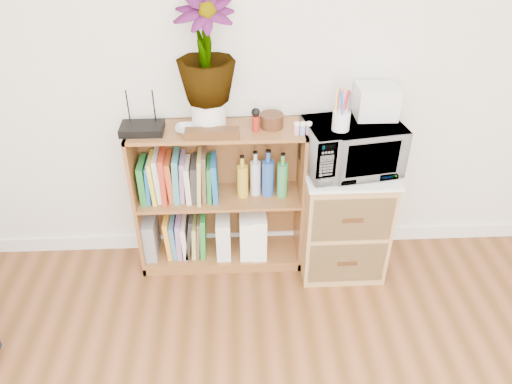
{
  "coord_description": "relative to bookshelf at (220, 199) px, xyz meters",
  "views": [
    {
      "loc": [
        -0.25,
        -0.4,
        2.2
      ],
      "look_at": [
        -0.14,
        1.95,
        0.62
      ],
      "focal_mm": 35.0,
      "sensor_mm": 36.0,
      "label": 1
    }
  ],
  "objects": [
    {
      "name": "trinket_box",
      "position": [
        -0.02,
        -0.1,
        0.5
      ],
      "size": [
        0.29,
        0.07,
        0.05
      ],
      "primitive_type": "cube",
      "color": "#3C2410",
      "rests_on": "bookshelf"
    },
    {
      "name": "bookshelf",
      "position": [
        0.0,
        0.0,
        0.0
      ],
      "size": [
        1.0,
        0.3,
        0.95
      ],
      "primitive_type": "cube",
      "color": "brown",
      "rests_on": "ground"
    },
    {
      "name": "liquor_bottles",
      "position": [
        0.26,
        0.0,
        0.17
      ],
      "size": [
        0.3,
        0.07,
        0.29
      ],
      "color": "gold",
      "rests_on": "bookshelf"
    },
    {
      "name": "wicker_unit",
      "position": [
        0.75,
        -0.08,
        -0.12
      ],
      "size": [
        0.5,
        0.45,
        0.7
      ],
      "primitive_type": "cube",
      "color": "#9E7542",
      "rests_on": "ground"
    },
    {
      "name": "wooden_bowl",
      "position": [
        0.31,
        0.01,
        0.51
      ],
      "size": [
        0.13,
        0.13,
        0.08
      ],
      "primitive_type": "cylinder",
      "color": "#371B0F",
      "rests_on": "bookshelf"
    },
    {
      "name": "paint_jars",
      "position": [
        0.47,
        -0.09,
        0.5
      ],
      "size": [
        0.1,
        0.04,
        0.05
      ],
      "primitive_type": "cube",
      "color": "pink",
      "rests_on": "bookshelf"
    },
    {
      "name": "pen_cup",
      "position": [
        0.66,
        -0.15,
        0.58
      ],
      "size": [
        0.09,
        0.09,
        0.1
      ],
      "primitive_type": "cylinder",
      "color": "white",
      "rests_on": "microwave"
    },
    {
      "name": "kokeshi_doll",
      "position": [
        0.22,
        -0.04,
        0.52
      ],
      "size": [
        0.04,
        0.04,
        0.09
      ],
      "primitive_type": "cylinder",
      "color": "maroon",
      "rests_on": "bookshelf"
    },
    {
      "name": "magazine_holder_mid",
      "position": [
        0.16,
        -0.01,
        -0.26
      ],
      "size": [
        0.09,
        0.23,
        0.29
      ],
      "primitive_type": "cube",
      "color": "white",
      "rests_on": "bookshelf"
    },
    {
      "name": "plant_pot",
      "position": [
        -0.04,
        0.02,
        0.55
      ],
      "size": [
        0.19,
        0.19,
        0.16
      ],
      "primitive_type": "cylinder",
      "color": "silver",
      "rests_on": "bookshelf"
    },
    {
      "name": "magazine_holder_left",
      "position": [
        0.01,
        -0.01,
        -0.27
      ],
      "size": [
        0.09,
        0.22,
        0.28
      ],
      "primitive_type": "cube",
      "color": "silver",
      "rests_on": "bookshelf"
    },
    {
      "name": "router",
      "position": [
        -0.4,
        -0.02,
        0.5
      ],
      "size": [
        0.23,
        0.16,
        0.04
      ],
      "primitive_type": "cube",
      "color": "black",
      "rests_on": "bookshelf"
    },
    {
      "name": "white_bowl",
      "position": [
        -0.16,
        -0.03,
        0.49
      ],
      "size": [
        0.13,
        0.13,
        0.03
      ],
      "primitive_type": "imported",
      "color": "silver",
      "rests_on": "bookshelf"
    },
    {
      "name": "magazine_holder_right",
      "position": [
        0.23,
        -0.01,
        -0.25
      ],
      "size": [
        0.1,
        0.24,
        0.3
      ],
      "primitive_type": "cube",
      "color": "white",
      "rests_on": "bookshelf"
    },
    {
      "name": "file_box",
      "position": [
        -0.45,
        0.0,
        -0.27
      ],
      "size": [
        0.08,
        0.22,
        0.27
      ],
      "primitive_type": "cube",
      "color": "gray",
      "rests_on": "bookshelf"
    },
    {
      "name": "skirting_board",
      "position": [
        0.35,
        0.14,
        -0.42
      ],
      "size": [
        4.0,
        0.02,
        0.1
      ],
      "primitive_type": "cube",
      "color": "white",
      "rests_on": "ground"
    },
    {
      "name": "potted_plant",
      "position": [
        -0.04,
        0.02,
        0.91
      ],
      "size": [
        0.31,
        0.31,
        0.56
      ],
      "primitive_type": "imported",
      "color": "#387930",
      "rests_on": "plant_pot"
    },
    {
      "name": "small_appliance",
      "position": [
        0.88,
        0.01,
        0.62
      ],
      "size": [
        0.22,
        0.18,
        0.18
      ],
      "primitive_type": "cube",
      "color": "silver",
      "rests_on": "microwave"
    },
    {
      "name": "cookbooks",
      "position": [
        -0.24,
        0.0,
        0.16
      ],
      "size": [
        0.46,
        0.2,
        0.31
      ],
      "color": "#1D6D2B",
      "rests_on": "bookshelf"
    },
    {
      "name": "microwave",
      "position": [
        0.75,
        -0.08,
        0.39
      ],
      "size": [
        0.56,
        0.43,
        0.28
      ],
      "primitive_type": "imported",
      "rotation": [
        0.0,
        0.0,
        0.16
      ],
      "color": "silver",
      "rests_on": "wicker_unit"
    },
    {
      "name": "lower_books",
      "position": [
        -0.22,
        0.0,
        -0.27
      ],
      "size": [
        0.26,
        0.19,
        0.3
      ],
      "color": "orange",
      "rests_on": "bookshelf"
    }
  ]
}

